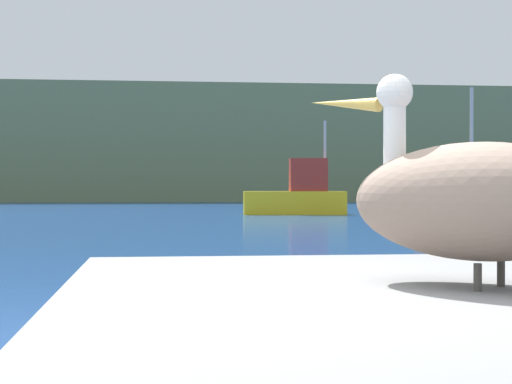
% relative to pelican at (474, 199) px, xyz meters
% --- Properties ---
extents(hillside_backdrop, '(140.00, 10.95, 9.47)m').
position_rel_pelican_xyz_m(hillside_backdrop, '(-1.03, 68.96, 3.50)').
color(hillside_backdrop, '#6B7A51').
rests_on(hillside_backdrop, ground).
extents(pelican, '(1.09, 1.17, 0.83)m').
position_rel_pelican_xyz_m(pelican, '(0.00, 0.00, 0.00)').
color(pelican, gray).
rests_on(pelican, pier_dock).
extents(fishing_boat_yellow, '(4.62, 1.54, 4.20)m').
position_rel_pelican_xyz_m(fishing_boat_yellow, '(5.04, 34.41, -0.34)').
color(fishing_boat_yellow, yellow).
rests_on(fishing_boat_yellow, ground).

